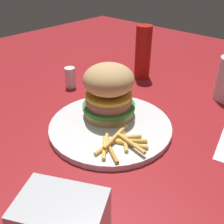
% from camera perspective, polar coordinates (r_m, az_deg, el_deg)
% --- Properties ---
extents(ground_plane, '(1.60, 1.60, 0.00)m').
position_cam_1_polar(ground_plane, '(0.53, -0.98, -4.04)').
color(ground_plane, maroon).
extents(plate, '(0.25, 0.25, 0.01)m').
position_cam_1_polar(plate, '(0.53, 0.00, -3.33)').
color(plate, silver).
rests_on(plate, ground_plane).
extents(sandwich, '(0.11, 0.11, 0.11)m').
position_cam_1_polar(sandwich, '(0.53, -0.72, 4.71)').
color(sandwich, tan).
rests_on(sandwich, plate).
extents(fries_pile, '(0.10, 0.10, 0.01)m').
position_cam_1_polar(fries_pile, '(0.47, 1.47, -6.62)').
color(fries_pile, gold).
rests_on(fries_pile, plate).
extents(ketchup_bottle, '(0.04, 0.04, 0.15)m').
position_cam_1_polar(ketchup_bottle, '(0.74, 6.86, 12.94)').
color(ketchup_bottle, '#B21914').
rests_on(ketchup_bottle, ground_plane).
extents(salt_shaker, '(0.03, 0.03, 0.06)m').
position_cam_1_polar(salt_shaker, '(0.70, -9.19, 7.52)').
color(salt_shaker, white).
rests_on(salt_shaker, ground_plane).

